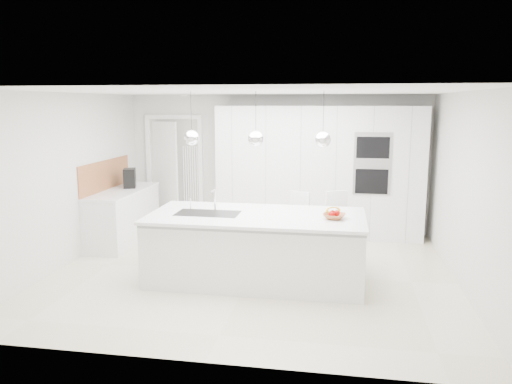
% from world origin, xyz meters
% --- Properties ---
extents(floor, '(5.50, 5.50, 0.00)m').
position_xyz_m(floor, '(0.00, 0.00, 0.00)').
color(floor, beige).
rests_on(floor, ground).
extents(wall_back, '(5.50, 0.00, 5.50)m').
position_xyz_m(wall_back, '(0.00, 2.50, 1.25)').
color(wall_back, silver).
rests_on(wall_back, ground).
extents(wall_left, '(0.00, 5.00, 5.00)m').
position_xyz_m(wall_left, '(-2.75, 0.00, 1.25)').
color(wall_left, silver).
rests_on(wall_left, ground).
extents(ceiling, '(5.50, 5.50, 0.00)m').
position_xyz_m(ceiling, '(0.00, 0.00, 2.50)').
color(ceiling, white).
rests_on(ceiling, wall_back).
extents(tall_cabinets, '(3.60, 0.60, 2.30)m').
position_xyz_m(tall_cabinets, '(0.80, 2.20, 1.15)').
color(tall_cabinets, white).
rests_on(tall_cabinets, floor).
extents(oven_stack, '(0.62, 0.04, 1.05)m').
position_xyz_m(oven_stack, '(1.70, 1.89, 1.35)').
color(oven_stack, '#A5A5A8').
rests_on(oven_stack, tall_cabinets).
extents(doorway_frame, '(1.11, 0.08, 2.13)m').
position_xyz_m(doorway_frame, '(-1.95, 2.47, 1.02)').
color(doorway_frame, white).
rests_on(doorway_frame, floor).
extents(hallway_door, '(0.76, 0.38, 2.00)m').
position_xyz_m(hallway_door, '(-2.20, 2.42, 1.00)').
color(hallway_door, white).
rests_on(hallway_door, floor).
extents(radiator, '(0.32, 0.04, 1.40)m').
position_xyz_m(radiator, '(-1.63, 2.46, 0.85)').
color(radiator, white).
rests_on(radiator, floor).
extents(left_base_cabinets, '(0.60, 1.80, 0.86)m').
position_xyz_m(left_base_cabinets, '(-2.45, 1.20, 0.43)').
color(left_base_cabinets, white).
rests_on(left_base_cabinets, floor).
extents(left_worktop, '(0.62, 1.82, 0.04)m').
position_xyz_m(left_worktop, '(-2.45, 1.20, 0.88)').
color(left_worktop, white).
rests_on(left_worktop, left_base_cabinets).
extents(oak_backsplash, '(0.02, 1.80, 0.50)m').
position_xyz_m(oak_backsplash, '(-2.74, 1.20, 1.15)').
color(oak_backsplash, '#AC6538').
rests_on(oak_backsplash, wall_left).
extents(island_base, '(2.80, 1.20, 0.86)m').
position_xyz_m(island_base, '(0.10, -0.30, 0.43)').
color(island_base, white).
rests_on(island_base, floor).
extents(island_worktop, '(2.84, 1.40, 0.04)m').
position_xyz_m(island_worktop, '(0.10, -0.25, 0.88)').
color(island_worktop, white).
rests_on(island_worktop, island_base).
extents(island_sink, '(0.84, 0.44, 0.18)m').
position_xyz_m(island_sink, '(-0.55, -0.30, 0.82)').
color(island_sink, '#3F3F42').
rests_on(island_sink, island_worktop).
extents(island_tap, '(0.02, 0.02, 0.30)m').
position_xyz_m(island_tap, '(-0.50, -0.10, 1.05)').
color(island_tap, white).
rests_on(island_tap, island_worktop).
extents(pendant_left, '(0.20, 0.20, 0.20)m').
position_xyz_m(pendant_left, '(-0.75, -0.30, 1.90)').
color(pendant_left, white).
rests_on(pendant_left, ceiling).
extents(pendant_mid, '(0.20, 0.20, 0.20)m').
position_xyz_m(pendant_mid, '(0.10, -0.30, 1.90)').
color(pendant_mid, white).
rests_on(pendant_mid, ceiling).
extents(pendant_right, '(0.20, 0.20, 0.20)m').
position_xyz_m(pendant_right, '(0.95, -0.30, 1.90)').
color(pendant_right, white).
rests_on(pendant_right, ceiling).
extents(fruit_bowl, '(0.33, 0.33, 0.07)m').
position_xyz_m(fruit_bowl, '(1.12, -0.34, 0.93)').
color(fruit_bowl, '#AC6538').
rests_on(fruit_bowl, island_worktop).
extents(espresso_machine, '(0.29, 0.36, 0.33)m').
position_xyz_m(espresso_machine, '(-2.43, 1.48, 1.06)').
color(espresso_machine, black).
rests_on(espresso_machine, left_worktop).
extents(bar_stool_left, '(0.50, 0.57, 1.03)m').
position_xyz_m(bar_stool_left, '(0.59, 0.64, 0.52)').
color(bar_stool_left, white).
rests_on(bar_stool_left, floor).
extents(bar_stool_right, '(0.52, 0.59, 1.07)m').
position_xyz_m(bar_stool_right, '(1.13, 0.59, 0.53)').
color(bar_stool_right, white).
rests_on(bar_stool_right, floor).
extents(apple_a, '(0.07, 0.07, 0.07)m').
position_xyz_m(apple_a, '(1.09, -0.37, 0.97)').
color(apple_a, '#9D0705').
rests_on(apple_a, fruit_bowl).
extents(apple_b, '(0.08, 0.08, 0.08)m').
position_xyz_m(apple_b, '(1.15, -0.32, 0.97)').
color(apple_b, '#9D0705').
rests_on(apple_b, fruit_bowl).
extents(apple_c, '(0.07, 0.07, 0.07)m').
position_xyz_m(apple_c, '(1.09, -0.28, 0.97)').
color(apple_c, '#9D0705').
rests_on(apple_c, fruit_bowl).
extents(apple_extra_3, '(0.07, 0.07, 0.07)m').
position_xyz_m(apple_extra_3, '(1.08, -0.36, 0.96)').
color(apple_extra_3, '#9D0705').
rests_on(apple_extra_3, fruit_bowl).
extents(banana_bunch, '(0.21, 0.16, 0.19)m').
position_xyz_m(banana_bunch, '(1.10, -0.32, 1.01)').
color(banana_bunch, yellow).
rests_on(banana_bunch, fruit_bowl).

